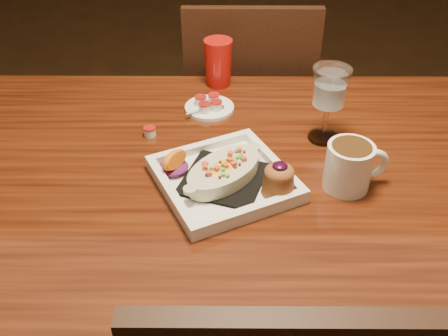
{
  "coord_description": "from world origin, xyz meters",
  "views": [
    {
      "loc": [
        -0.07,
        -0.86,
        1.4
      ],
      "look_at": [
        -0.08,
        -0.02,
        0.77
      ],
      "focal_mm": 40.0,
      "sensor_mm": 36.0,
      "label": 1
    }
  ],
  "objects_px": {
    "plate": "(230,176)",
    "goblet": "(330,91)",
    "coffee_mug": "(350,165)",
    "red_tumbler": "(218,63)",
    "saucer": "(209,106)",
    "table": "(258,204)",
    "chair_far": "(247,116)"
  },
  "relations": [
    {
      "from": "chair_far",
      "to": "red_tumbler",
      "type": "height_order",
      "value": "chair_far"
    },
    {
      "from": "table",
      "to": "red_tumbler",
      "type": "height_order",
      "value": "red_tumbler"
    },
    {
      "from": "chair_far",
      "to": "saucer",
      "type": "height_order",
      "value": "chair_far"
    },
    {
      "from": "chair_far",
      "to": "table",
      "type": "bearing_deg",
      "value": 90.0
    },
    {
      "from": "chair_far",
      "to": "goblet",
      "type": "height_order",
      "value": "same"
    },
    {
      "from": "table",
      "to": "chair_far",
      "type": "bearing_deg",
      "value": 90.0
    },
    {
      "from": "plate",
      "to": "saucer",
      "type": "relative_size",
      "value": 2.69
    },
    {
      "from": "saucer",
      "to": "goblet",
      "type": "bearing_deg",
      "value": -25.59
    },
    {
      "from": "chair_far",
      "to": "plate",
      "type": "bearing_deg",
      "value": 84.53
    },
    {
      "from": "plate",
      "to": "goblet",
      "type": "height_order",
      "value": "goblet"
    },
    {
      "from": "red_tumbler",
      "to": "chair_far",
      "type": "bearing_deg",
      "value": 67.46
    },
    {
      "from": "coffee_mug",
      "to": "red_tumbler",
      "type": "bearing_deg",
      "value": 110.8
    },
    {
      "from": "saucer",
      "to": "red_tumbler",
      "type": "xyz_separation_m",
      "value": [
        0.02,
        0.14,
        0.05
      ]
    },
    {
      "from": "goblet",
      "to": "saucer",
      "type": "xyz_separation_m",
      "value": [
        -0.27,
        0.13,
        -0.11
      ]
    },
    {
      "from": "table",
      "to": "saucer",
      "type": "bearing_deg",
      "value": 114.55
    },
    {
      "from": "chair_far",
      "to": "plate",
      "type": "relative_size",
      "value": 2.73
    },
    {
      "from": "saucer",
      "to": "red_tumbler",
      "type": "bearing_deg",
      "value": 80.98
    },
    {
      "from": "table",
      "to": "saucer",
      "type": "xyz_separation_m",
      "value": [
        -0.12,
        0.26,
        0.11
      ]
    },
    {
      "from": "plate",
      "to": "goblet",
      "type": "xyz_separation_m",
      "value": [
        0.22,
        0.18,
        0.1
      ]
    },
    {
      "from": "goblet",
      "to": "coffee_mug",
      "type": "bearing_deg",
      "value": -83.0
    },
    {
      "from": "chair_far",
      "to": "red_tumbler",
      "type": "relative_size",
      "value": 7.16
    },
    {
      "from": "plate",
      "to": "red_tumbler",
      "type": "height_order",
      "value": "red_tumbler"
    },
    {
      "from": "plate",
      "to": "coffee_mug",
      "type": "distance_m",
      "value": 0.24
    },
    {
      "from": "table",
      "to": "red_tumbler",
      "type": "xyz_separation_m",
      "value": [
        -0.1,
        0.4,
        0.16
      ]
    },
    {
      "from": "plate",
      "to": "coffee_mug",
      "type": "xyz_separation_m",
      "value": [
        0.24,
        0.0,
        0.03
      ]
    },
    {
      "from": "chair_far",
      "to": "saucer",
      "type": "relative_size",
      "value": 7.34
    },
    {
      "from": "goblet",
      "to": "saucer",
      "type": "distance_m",
      "value": 0.32
    },
    {
      "from": "chair_far",
      "to": "red_tumbler",
      "type": "xyz_separation_m",
      "value": [
        -0.1,
        -0.23,
        0.31
      ]
    },
    {
      "from": "goblet",
      "to": "red_tumbler",
      "type": "xyz_separation_m",
      "value": [
        -0.25,
        0.27,
        -0.06
      ]
    },
    {
      "from": "chair_far",
      "to": "coffee_mug",
      "type": "xyz_separation_m",
      "value": [
        0.18,
        -0.68,
        0.3
      ]
    },
    {
      "from": "plate",
      "to": "goblet",
      "type": "distance_m",
      "value": 0.3
    },
    {
      "from": "coffee_mug",
      "to": "red_tumbler",
      "type": "xyz_separation_m",
      "value": [
        -0.27,
        0.45,
        0.01
      ]
    }
  ]
}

